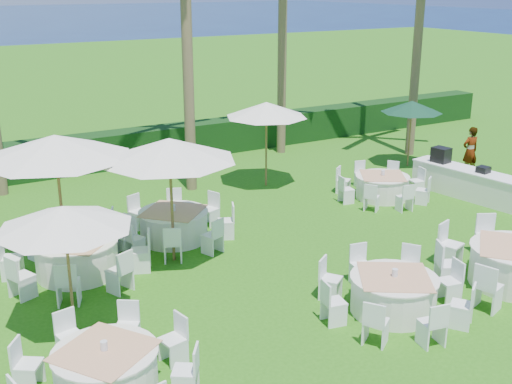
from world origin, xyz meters
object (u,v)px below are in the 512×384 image
banquet_table_d (77,256)px  umbrella_d (266,110)px  buffet_table (469,183)px  staff_person (470,151)px  umbrella_a (64,217)px  umbrella_c (55,146)px  banquet_table_e (174,224)px  banquet_table_b (393,293)px  banquet_table_a (106,370)px  umbrella_b (169,149)px  banquet_table_f (382,186)px  umbrella_green (412,107)px

banquet_table_d → umbrella_d: size_ratio=1.17×
buffet_table → staff_person: bearing=42.3°
umbrella_a → umbrella_c: 3.24m
banquet_table_e → staff_person: (10.69, 0.27, 0.41)m
banquet_table_d → staff_person: bearing=4.5°
banquet_table_b → umbrella_a: bearing=155.8°
banquet_table_b → umbrella_d: 8.70m
banquet_table_a → banquet_table_e: 6.22m
umbrella_a → umbrella_d: 9.51m
banquet_table_b → banquet_table_d: (-4.82, 4.77, 0.03)m
banquet_table_d → umbrella_b: 3.08m
banquet_table_e → umbrella_a: 4.85m
banquet_table_b → umbrella_d: (2.07, 8.20, 2.02)m
banquet_table_a → umbrella_c: bearing=82.1°
banquet_table_f → banquet_table_d: bearing=-176.1°
staff_person → umbrella_green: bearing=-55.6°
umbrella_a → staff_person: (14.00, 3.32, -1.38)m
banquet_table_a → staff_person: (14.08, 5.50, 0.43)m
umbrella_d → banquet_table_b: bearing=-104.2°
banquet_table_f → umbrella_b: 7.52m
banquet_table_f → staff_person: bearing=5.6°
staff_person → buffet_table: bearing=49.0°
umbrella_a → banquet_table_d: bearing=72.9°
banquet_table_f → umbrella_d: 4.17m
umbrella_b → staff_person: size_ratio=1.85×
umbrella_a → staff_person: bearing=13.3°
buffet_table → banquet_table_f: bearing=151.1°
banquet_table_f → umbrella_d: size_ratio=1.05×
umbrella_a → banquet_table_a: bearing=-91.9°
banquet_table_a → banquet_table_e: size_ratio=0.99×
umbrella_c → staff_person: bearing=0.8°
banquet_table_b → banquet_table_e: bearing=111.8°
banquet_table_b → umbrella_c: umbrella_c is taller
umbrella_c → staff_person: 13.47m
banquet_table_e → banquet_table_a: bearing=-123.0°
umbrella_a → staff_person: 14.46m
banquet_table_e → banquet_table_f: banquet_table_e is taller
umbrella_c → buffet_table: umbrella_c is taller
banquet_table_a → staff_person: bearing=21.3°
banquet_table_b → umbrella_b: bearing=121.6°
umbrella_a → umbrella_b: bearing=34.1°
banquet_table_a → banquet_table_f: 11.22m
banquet_table_d → umbrella_d: (6.90, 3.43, 1.99)m
banquet_table_f → umbrella_a: bearing=-163.6°
banquet_table_a → banquet_table_d: 4.53m
banquet_table_a → umbrella_a: bearing=88.1°
banquet_table_a → umbrella_d: size_ratio=1.10×
banquet_table_a → banquet_table_b: (5.60, -0.31, 0.01)m
banquet_table_d → umbrella_a: 2.97m
umbrella_b → staff_person: bearing=7.2°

